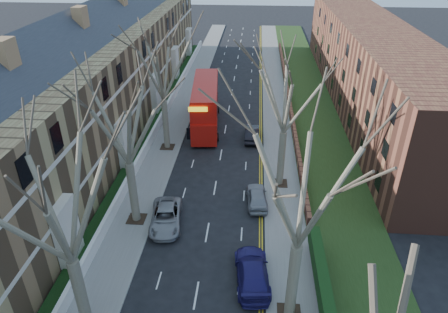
# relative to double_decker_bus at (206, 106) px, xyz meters

# --- Properties ---
(pavement_left) EXTENTS (3.00, 102.00, 0.12)m
(pavement_left) POSITION_rel_double_decker_bus_xyz_m (-3.67, 5.17, -2.40)
(pavement_left) COLOR slate
(pavement_left) RESTS_ON ground
(pavement_right) EXTENTS (3.00, 102.00, 0.12)m
(pavement_right) POSITION_rel_double_decker_bus_xyz_m (8.33, 5.17, -2.40)
(pavement_right) COLOR slate
(pavement_right) RESTS_ON ground
(terrace_left) EXTENTS (9.70, 78.00, 13.60)m
(terrace_left) POSITION_rel_double_decker_bus_xyz_m (-11.31, -2.83, 3.08)
(terrace_left) COLOR olive
(terrace_left) RESTS_ON ground
(flats_right) EXTENTS (13.97, 54.00, 10.00)m
(flats_right) POSITION_rel_double_decker_bus_xyz_m (19.79, 9.17, 2.53)
(flats_right) COLOR brown
(flats_right) RESTS_ON ground
(front_wall_left) EXTENTS (0.30, 78.00, 1.00)m
(front_wall_left) POSITION_rel_double_decker_bus_xyz_m (-5.32, -2.83, -1.84)
(front_wall_left) COLOR white
(front_wall_left) RESTS_ON ground
(grass_verge_right) EXTENTS (6.00, 102.00, 0.06)m
(grass_verge_right) POSITION_rel_double_decker_bus_xyz_m (12.83, 5.17, -2.31)
(grass_verge_right) COLOR #1F3413
(grass_verge_right) RESTS_ON ground
(tree_left_mid) EXTENTS (10.50, 10.50, 14.71)m
(tree_left_mid) POSITION_rel_double_decker_bus_xyz_m (-3.37, -27.83, 7.10)
(tree_left_mid) COLOR brown
(tree_left_mid) RESTS_ON ground
(tree_left_far) EXTENTS (10.15, 10.15, 14.22)m
(tree_left_far) POSITION_rel_double_decker_bus_xyz_m (-3.37, -17.83, 6.79)
(tree_left_far) COLOR brown
(tree_left_far) RESTS_ON ground
(tree_left_dist) EXTENTS (10.50, 10.50, 14.71)m
(tree_left_dist) POSITION_rel_double_decker_bus_xyz_m (-3.37, -5.83, 7.10)
(tree_left_dist) COLOR brown
(tree_left_dist) RESTS_ON ground
(tree_right_mid) EXTENTS (10.50, 10.50, 14.71)m
(tree_right_mid) POSITION_rel_double_decker_bus_xyz_m (8.03, -25.83, 7.10)
(tree_right_mid) COLOR brown
(tree_right_mid) RESTS_ON ground
(tree_right_far) EXTENTS (10.15, 10.15, 14.22)m
(tree_right_far) POSITION_rel_double_decker_bus_xyz_m (8.03, -11.83, 6.79)
(tree_right_far) COLOR brown
(tree_right_far) RESTS_ON ground
(double_decker_bus) EXTENTS (3.74, 12.16, 4.97)m
(double_decker_bus) POSITION_rel_double_decker_bus_xyz_m (0.00, 0.00, 0.00)
(double_decker_bus) COLOR #B4130C
(double_decker_bus) RESTS_ON ground
(car_left_far) EXTENTS (2.87, 5.19, 1.37)m
(car_left_far) POSITION_rel_double_decker_bus_xyz_m (-0.93, -18.13, -1.77)
(car_left_far) COLOR gray
(car_left_far) RESTS_ON ground
(car_right_near) EXTENTS (2.63, 5.39, 1.51)m
(car_right_near) POSITION_rel_double_decker_bus_xyz_m (5.79, -23.32, -1.70)
(car_right_near) COLOR navy
(car_right_near) RESTS_ON ground
(car_right_mid) EXTENTS (1.99, 4.21, 1.39)m
(car_right_mid) POSITION_rel_double_decker_bus_xyz_m (6.02, -14.88, -1.76)
(car_right_mid) COLOR gray
(car_right_mid) RESTS_ON ground
(car_right_far) EXTENTS (1.52, 4.29, 1.41)m
(car_right_far) POSITION_rel_double_decker_bus_xyz_m (5.40, -3.09, -1.75)
(car_right_far) COLOR black
(car_right_far) RESTS_ON ground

